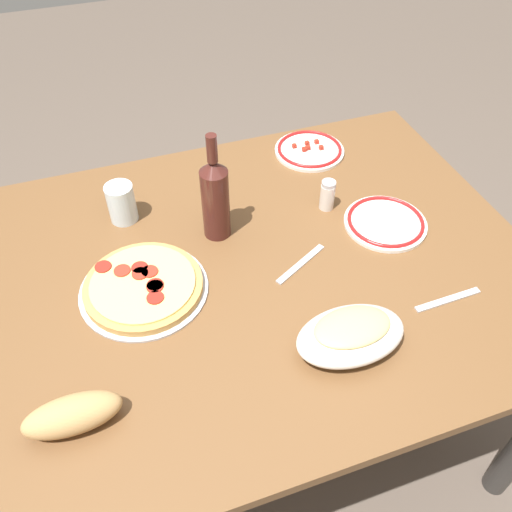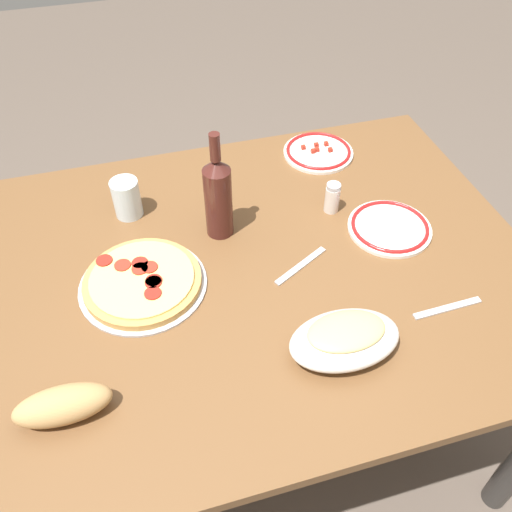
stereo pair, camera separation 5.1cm
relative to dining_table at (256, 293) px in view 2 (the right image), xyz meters
name	(u,v)px [view 2 (the right image)]	position (x,y,z in m)	size (l,w,h in m)	color
ground_plane	(256,414)	(0.00, 0.00, -0.65)	(8.00, 8.00, 0.00)	brown
dining_table	(256,293)	(0.00, 0.00, 0.00)	(1.38, 1.06, 0.75)	brown
pepperoni_pizza	(143,282)	(0.28, -0.01, 0.12)	(0.30, 0.30, 0.03)	#B7B7BC
baked_pasta_dish	(345,338)	(-0.11, 0.29, 0.15)	(0.24, 0.15, 0.08)	white
wine_bottle	(218,196)	(0.06, -0.14, 0.23)	(0.07, 0.07, 0.30)	#471E19
water_glass	(127,198)	(0.28, -0.28, 0.16)	(0.07, 0.07, 0.11)	silver
side_plate_near	(318,152)	(-0.31, -0.40, 0.12)	(0.21, 0.21, 0.02)	white
side_plate_far	(390,227)	(-0.37, -0.03, 0.12)	(0.22, 0.22, 0.02)	white
bread_loaf	(63,405)	(0.46, 0.29, 0.14)	(0.19, 0.08, 0.07)	tan
spice_shaker	(332,198)	(-0.25, -0.14, 0.15)	(0.04, 0.04, 0.09)	silver
fork_left	(447,308)	(-0.38, 0.25, 0.11)	(0.17, 0.02, 0.01)	#B7B7BC
fork_right	(301,266)	(-0.10, 0.04, 0.11)	(0.17, 0.02, 0.01)	#B7B7BC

